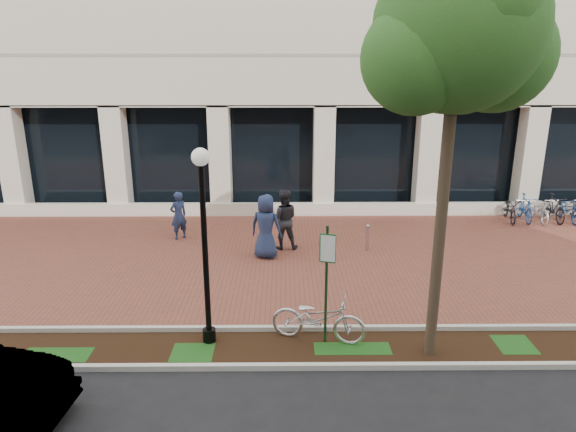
{
  "coord_description": "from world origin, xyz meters",
  "views": [
    {
      "loc": [
        0.45,
        -14.75,
        5.79
      ],
      "look_at": [
        0.57,
        -0.8,
        1.57
      ],
      "focal_mm": 32.0,
      "sensor_mm": 36.0,
      "label": 1
    }
  ],
  "objects_px": {
    "locked_bicycle": "(318,318)",
    "bike_rack_cluster": "(546,209)",
    "street_tree": "(460,40)",
    "pedestrian_mid": "(283,219)",
    "pedestrian_right": "(266,226)",
    "lamppost": "(204,237)",
    "bollard": "(367,237)",
    "parking_sign": "(327,271)",
    "pedestrian_left": "(179,216)"
  },
  "relations": [
    {
      "from": "pedestrian_left",
      "to": "pedestrian_mid",
      "type": "bearing_deg",
      "value": 125.44
    },
    {
      "from": "pedestrian_mid",
      "to": "pedestrian_right",
      "type": "xyz_separation_m",
      "value": [
        -0.53,
        -0.78,
        0.02
      ]
    },
    {
      "from": "lamppost",
      "to": "pedestrian_mid",
      "type": "xyz_separation_m",
      "value": [
        1.59,
        5.75,
        -1.4
      ]
    },
    {
      "from": "parking_sign",
      "to": "street_tree",
      "type": "height_order",
      "value": "street_tree"
    },
    {
      "from": "parking_sign",
      "to": "locked_bicycle",
      "type": "relative_size",
      "value": 1.29
    },
    {
      "from": "lamppost",
      "to": "bollard",
      "type": "xyz_separation_m",
      "value": [
        4.26,
        5.49,
        -1.92
      ]
    },
    {
      "from": "parking_sign",
      "to": "street_tree",
      "type": "relative_size",
      "value": 0.34
    },
    {
      "from": "street_tree",
      "to": "pedestrian_right",
      "type": "height_order",
      "value": "street_tree"
    },
    {
      "from": "locked_bicycle",
      "to": "street_tree",
      "type": "bearing_deg",
      "value": -88.55
    },
    {
      "from": "pedestrian_mid",
      "to": "bollard",
      "type": "xyz_separation_m",
      "value": [
        2.66,
        -0.26,
        -0.52
      ]
    },
    {
      "from": "street_tree",
      "to": "locked_bicycle",
      "type": "distance_m",
      "value": 6.09
    },
    {
      "from": "pedestrian_right",
      "to": "bike_rack_cluster",
      "type": "distance_m",
      "value": 11.06
    },
    {
      "from": "lamppost",
      "to": "bike_rack_cluster",
      "type": "distance_m",
      "value": 14.5
    },
    {
      "from": "parking_sign",
      "to": "locked_bicycle",
      "type": "bearing_deg",
      "value": 167.48
    },
    {
      "from": "parking_sign",
      "to": "locked_bicycle",
      "type": "distance_m",
      "value": 1.13
    },
    {
      "from": "parking_sign",
      "to": "pedestrian_mid",
      "type": "xyz_separation_m",
      "value": [
        -0.9,
        5.79,
        -0.68
      ]
    },
    {
      "from": "pedestrian_mid",
      "to": "pedestrian_left",
      "type": "bearing_deg",
      "value": -16.73
    },
    {
      "from": "parking_sign",
      "to": "bollard",
      "type": "distance_m",
      "value": 5.93
    },
    {
      "from": "pedestrian_left",
      "to": "bike_rack_cluster",
      "type": "height_order",
      "value": "pedestrian_left"
    },
    {
      "from": "locked_bicycle",
      "to": "pedestrian_left",
      "type": "relative_size",
      "value": 1.24
    },
    {
      "from": "lamppost",
      "to": "locked_bicycle",
      "type": "bearing_deg",
      "value": 0.93
    },
    {
      "from": "pedestrian_right",
      "to": "locked_bicycle",
      "type": "bearing_deg",
      "value": 122.1
    },
    {
      "from": "locked_bicycle",
      "to": "pedestrian_left",
      "type": "bearing_deg",
      "value": 46.96
    },
    {
      "from": "locked_bicycle",
      "to": "bollard",
      "type": "bearing_deg",
      "value": -5.07
    },
    {
      "from": "pedestrian_mid",
      "to": "pedestrian_right",
      "type": "relative_size",
      "value": 0.98
    },
    {
      "from": "pedestrian_mid",
      "to": "pedestrian_right",
      "type": "distance_m",
      "value": 0.94
    },
    {
      "from": "lamppost",
      "to": "pedestrian_mid",
      "type": "relative_size",
      "value": 2.16
    },
    {
      "from": "locked_bicycle",
      "to": "pedestrian_right",
      "type": "bearing_deg",
      "value": 28.79
    },
    {
      "from": "lamppost",
      "to": "locked_bicycle",
      "type": "relative_size",
      "value": 2.06
    },
    {
      "from": "lamppost",
      "to": "pedestrian_right",
      "type": "xyz_separation_m",
      "value": [
        1.07,
        4.97,
        -1.38
      ]
    },
    {
      "from": "parking_sign",
      "to": "bollard",
      "type": "bearing_deg",
      "value": 87.83
    },
    {
      "from": "locked_bicycle",
      "to": "pedestrian_left",
      "type": "height_order",
      "value": "pedestrian_left"
    },
    {
      "from": "lamppost",
      "to": "pedestrian_right",
      "type": "bearing_deg",
      "value": 77.88
    },
    {
      "from": "pedestrian_mid",
      "to": "bollard",
      "type": "height_order",
      "value": "pedestrian_mid"
    },
    {
      "from": "street_tree",
      "to": "bollard",
      "type": "xyz_separation_m",
      "value": [
        -0.4,
        5.97,
        -5.7
      ]
    },
    {
      "from": "lamppost",
      "to": "locked_bicycle",
      "type": "height_order",
      "value": "lamppost"
    },
    {
      "from": "street_tree",
      "to": "pedestrian_right",
      "type": "distance_m",
      "value": 8.32
    },
    {
      "from": "parking_sign",
      "to": "pedestrian_right",
      "type": "xyz_separation_m",
      "value": [
        -1.42,
        5.01,
        -0.66
      ]
    },
    {
      "from": "street_tree",
      "to": "bike_rack_cluster",
      "type": "bearing_deg",
      "value": 53.19
    },
    {
      "from": "parking_sign",
      "to": "street_tree",
      "type": "bearing_deg",
      "value": 3.85
    },
    {
      "from": "locked_bicycle",
      "to": "bike_rack_cluster",
      "type": "xyz_separation_m",
      "value": [
        9.15,
        8.6,
        -0.06
      ]
    },
    {
      "from": "parking_sign",
      "to": "bike_rack_cluster",
      "type": "xyz_separation_m",
      "value": [
        9.0,
        8.68,
        -1.18
      ]
    },
    {
      "from": "locked_bicycle",
      "to": "pedestrian_mid",
      "type": "relative_size",
      "value": 1.05
    },
    {
      "from": "locked_bicycle",
      "to": "pedestrian_right",
      "type": "relative_size",
      "value": 1.03
    },
    {
      "from": "lamppost",
      "to": "street_tree",
      "type": "height_order",
      "value": "street_tree"
    },
    {
      "from": "parking_sign",
      "to": "locked_bicycle",
      "type": "height_order",
      "value": "parking_sign"
    },
    {
      "from": "pedestrian_right",
      "to": "street_tree",
      "type": "bearing_deg",
      "value": 140.94
    },
    {
      "from": "street_tree",
      "to": "pedestrian_mid",
      "type": "bearing_deg",
      "value": 116.16
    },
    {
      "from": "lamppost",
      "to": "pedestrian_left",
      "type": "distance_m",
      "value": 7.14
    },
    {
      "from": "lamppost",
      "to": "bollard",
      "type": "bearing_deg",
      "value": 52.2
    }
  ]
}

